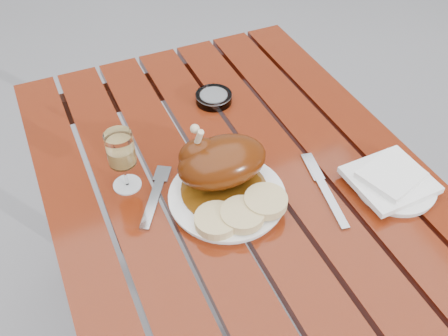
# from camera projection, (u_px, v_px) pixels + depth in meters

# --- Properties ---
(table) EXTENTS (0.80, 1.20, 0.75)m
(table) POSITION_uv_depth(u_px,v_px,m) (242.00, 288.00, 1.32)
(table) COLOR maroon
(table) RESTS_ON ground
(dinner_plate) EXTENTS (0.24, 0.24, 0.02)m
(dinner_plate) POSITION_uv_depth(u_px,v_px,m) (227.00, 197.00, 1.03)
(dinner_plate) COLOR white
(dinner_plate) RESTS_ON table
(roast_duck) EXTENTS (0.19, 0.18, 0.14)m
(roast_duck) POSITION_uv_depth(u_px,v_px,m) (219.00, 162.00, 1.02)
(roast_duck) COLOR #5D330A
(roast_duck) RESTS_ON dinner_plate
(bread_dumplings) EXTENTS (0.19, 0.10, 0.03)m
(bread_dumplings) POSITION_uv_depth(u_px,v_px,m) (242.00, 212.00, 0.97)
(bread_dumplings) COLOR #E0C688
(bread_dumplings) RESTS_ON dinner_plate
(wine_glass) EXTENTS (0.06, 0.06, 0.14)m
(wine_glass) POSITION_uv_depth(u_px,v_px,m) (123.00, 161.00, 1.02)
(wine_glass) COLOR tan
(wine_glass) RESTS_ON table
(side_plate) EXTENTS (0.21, 0.21, 0.01)m
(side_plate) POSITION_uv_depth(u_px,v_px,m) (395.00, 186.00, 1.05)
(side_plate) COLOR white
(side_plate) RESTS_ON table
(napkin) EXTENTS (0.17, 0.15, 0.01)m
(napkin) POSITION_uv_depth(u_px,v_px,m) (390.00, 180.00, 1.05)
(napkin) COLOR white
(napkin) RESTS_ON side_plate
(ashtray) EXTENTS (0.10, 0.10, 0.02)m
(ashtray) POSITION_uv_depth(u_px,v_px,m) (214.00, 98.00, 1.27)
(ashtray) COLOR #B2B7BC
(ashtray) RESTS_ON table
(fork) EXTENTS (0.10, 0.15, 0.01)m
(fork) POSITION_uv_depth(u_px,v_px,m) (154.00, 199.00, 1.03)
(fork) COLOR gray
(fork) RESTS_ON table
(knife) EXTENTS (0.05, 0.19, 0.01)m
(knife) POSITION_uv_depth(u_px,v_px,m) (327.00, 195.00, 1.04)
(knife) COLOR gray
(knife) RESTS_ON table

